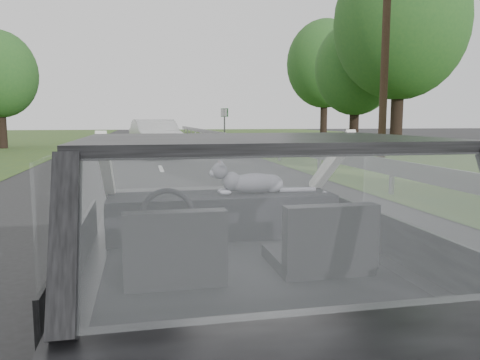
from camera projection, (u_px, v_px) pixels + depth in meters
name	position (u px, v px, depth m)	size (l,w,h in m)	color
subject_car	(240.00, 256.00, 2.76)	(1.80, 4.00, 1.45)	black
dashboard	(222.00, 215.00, 3.35)	(1.58, 0.45, 0.30)	black
driver_seat	(174.00, 248.00, 2.37)	(0.50, 0.72, 0.42)	black
passenger_seat	(323.00, 240.00, 2.53)	(0.50, 0.72, 0.42)	black
steering_wheel	(168.00, 216.00, 2.97)	(0.36, 0.36, 0.04)	black
cat	(254.00, 182.00, 3.35)	(0.56, 0.17, 0.25)	gray
guardrail	(316.00, 153.00, 13.35)	(0.05, 90.00, 0.32)	gray
other_car	(156.00, 138.00, 19.40)	(1.84, 4.67, 1.53)	#B6B6B7
highway_sign	(224.00, 126.00, 30.03)	(0.09, 0.89, 2.23)	#156622
utility_pole	(385.00, 48.00, 14.76)	(0.25, 0.25, 7.56)	#3E2B1E
tree_1	(399.00, 54.00, 20.54)	(5.81, 5.81, 8.80)	#235221
tree_2	(355.00, 87.00, 24.43)	(4.23, 4.23, 6.42)	#235221
tree_3	(325.00, 81.00, 36.31)	(5.88, 5.88, 8.92)	#235221
tree_6	(0.00, 91.00, 24.41)	(3.93, 3.93, 5.96)	#235221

